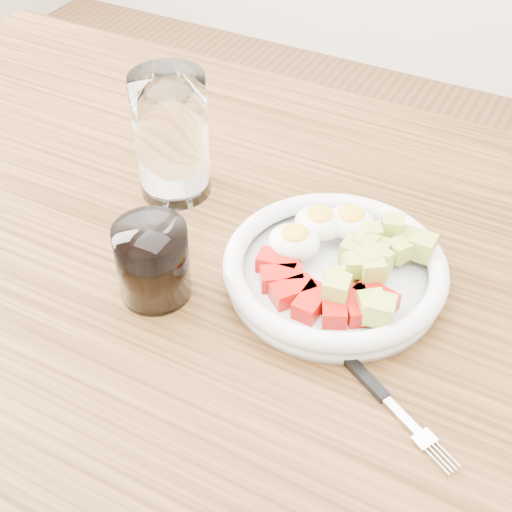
{
  "coord_description": "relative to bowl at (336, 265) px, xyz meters",
  "views": [
    {
      "loc": [
        0.27,
        -0.51,
        1.33
      ],
      "look_at": [
        -0.01,
        0.01,
        0.8
      ],
      "focal_mm": 50.0,
      "sensor_mm": 36.0,
      "label": 1
    }
  ],
  "objects": [
    {
      "name": "dining_table",
      "position": [
        -0.07,
        -0.04,
        -0.12
      ],
      "size": [
        1.5,
        0.9,
        0.77
      ],
      "color": "brown",
      "rests_on": "ground"
    },
    {
      "name": "bowl",
      "position": [
        0.0,
        0.0,
        0.0
      ],
      "size": [
        0.25,
        0.25,
        0.06
      ],
      "color": "white",
      "rests_on": "dining_table"
    },
    {
      "name": "fork",
      "position": [
        0.09,
        -0.12,
        -0.02
      ],
      "size": [
        0.16,
        0.1,
        0.01
      ],
      "color": "black",
      "rests_on": "dining_table"
    },
    {
      "name": "water_glass",
      "position": [
        -0.25,
        0.06,
        0.06
      ],
      "size": [
        0.09,
        0.09,
        0.16
      ],
      "primitive_type": "cylinder",
      "color": "white",
      "rests_on": "dining_table"
    },
    {
      "name": "coffee_glass",
      "position": [
        -0.17,
        -0.11,
        0.02
      ],
      "size": [
        0.08,
        0.08,
        0.09
      ],
      "color": "white",
      "rests_on": "dining_table"
    }
  ]
}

